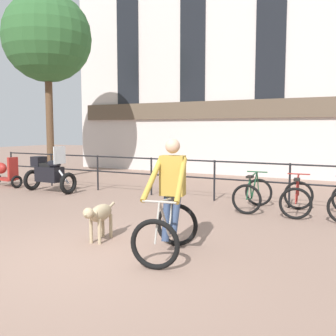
% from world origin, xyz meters
% --- Properties ---
extents(ground_plane, '(60.00, 60.00, 0.00)m').
position_xyz_m(ground_plane, '(0.00, 0.00, 0.00)').
color(ground_plane, '#8E7060').
extents(canal_railing, '(15.05, 0.05, 1.05)m').
position_xyz_m(canal_railing, '(-0.00, 5.20, 0.71)').
color(canal_railing, black).
rests_on(canal_railing, ground_plane).
extents(building_facade, '(18.00, 0.72, 10.33)m').
position_xyz_m(building_facade, '(0.00, 10.99, 5.14)').
color(building_facade, beige).
rests_on(building_facade, ground_plane).
extents(cyclist_with_bike, '(0.91, 1.28, 1.70)m').
position_xyz_m(cyclist_with_bike, '(1.00, 0.86, 0.76)').
color(cyclist_with_bike, black).
rests_on(cyclist_with_bike, ground_plane).
extents(dog, '(0.33, 1.00, 0.63)m').
position_xyz_m(dog, '(-0.32, 0.90, 0.45)').
color(dog, tan).
rests_on(dog, ground_plane).
extents(parked_motorcycle, '(1.62, 0.67, 1.35)m').
position_xyz_m(parked_motorcycle, '(-4.76, 4.22, 0.56)').
color(parked_motorcycle, black).
rests_on(parked_motorcycle, ground_plane).
extents(parked_bicycle_near_lamp, '(0.68, 1.12, 0.86)m').
position_xyz_m(parked_bicycle_near_lamp, '(1.19, 4.54, 0.36)').
color(parked_bicycle_near_lamp, black).
rests_on(parked_bicycle_near_lamp, ground_plane).
extents(parked_bicycle_mid_left, '(0.78, 1.18, 0.86)m').
position_xyz_m(parked_bicycle_mid_left, '(2.17, 4.54, 0.36)').
color(parked_bicycle_mid_left, black).
rests_on(parked_bicycle_mid_left, ground_plane).
extents(parked_scooter, '(1.32, 0.57, 0.96)m').
position_xyz_m(parked_scooter, '(-6.85, 4.39, 0.46)').
color(parked_scooter, black).
rests_on(parked_scooter, ground_plane).
extents(tree_canalside_left, '(3.15, 3.15, 6.67)m').
position_xyz_m(tree_canalside_left, '(-6.96, 6.52, 5.07)').
color(tree_canalside_left, brown).
rests_on(tree_canalside_left, ground_plane).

